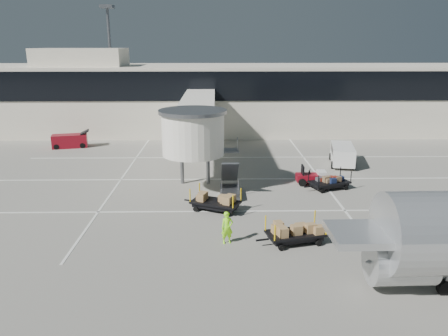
{
  "coord_description": "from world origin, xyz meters",
  "views": [
    {
      "loc": [
        -2.34,
        -24.41,
        10.41
      ],
      "look_at": [
        -1.82,
        5.25,
        2.0
      ],
      "focal_mm": 35.0,
      "sensor_mm": 36.0,
      "label": 1
    }
  ],
  "objects_px": {
    "baggage_tug": "(311,177)",
    "box_cart_far": "(215,202)",
    "ground_worker": "(227,228)",
    "minivan": "(342,153)",
    "belt_loader": "(70,141)",
    "suitcase_cart": "(329,182)",
    "box_cart_near": "(296,232)"
  },
  "relations": [
    {
      "from": "baggage_tug",
      "to": "ground_worker",
      "type": "height_order",
      "value": "ground_worker"
    },
    {
      "from": "box_cart_far",
      "to": "belt_loader",
      "type": "xyz_separation_m",
      "value": [
        -15.24,
        18.36,
        0.09
      ]
    },
    {
      "from": "box_cart_far",
      "to": "box_cart_near",
      "type": "bearing_deg",
      "value": -24.11
    },
    {
      "from": "box_cart_near",
      "to": "minivan",
      "type": "distance_m",
      "value": 17.57
    },
    {
      "from": "baggage_tug",
      "to": "box_cart_near",
      "type": "height_order",
      "value": "box_cart_near"
    },
    {
      "from": "ground_worker",
      "to": "box_cart_near",
      "type": "bearing_deg",
      "value": -15.68
    },
    {
      "from": "ground_worker",
      "to": "suitcase_cart",
      "type": "bearing_deg",
      "value": 33.97
    },
    {
      "from": "baggage_tug",
      "to": "box_cart_near",
      "type": "distance_m",
      "value": 10.81
    },
    {
      "from": "belt_loader",
      "to": "box_cart_near",
      "type": "bearing_deg",
      "value": -63.09
    },
    {
      "from": "baggage_tug",
      "to": "belt_loader",
      "type": "xyz_separation_m",
      "value": [
        -22.67,
        12.87,
        0.15
      ]
    },
    {
      "from": "baggage_tug",
      "to": "box_cart_far",
      "type": "xyz_separation_m",
      "value": [
        -7.44,
        -5.49,
        0.06
      ]
    },
    {
      "from": "box_cart_far",
      "to": "belt_loader",
      "type": "bearing_deg",
      "value": 153.57
    },
    {
      "from": "baggage_tug",
      "to": "box_cart_far",
      "type": "height_order",
      "value": "box_cart_far"
    },
    {
      "from": "box_cart_near",
      "to": "belt_loader",
      "type": "distance_m",
      "value": 30.44
    },
    {
      "from": "suitcase_cart",
      "to": "box_cart_near",
      "type": "height_order",
      "value": "box_cart_near"
    },
    {
      "from": "box_cart_near",
      "to": "belt_loader",
      "type": "xyz_separation_m",
      "value": [
        -19.64,
        23.25,
        0.09
      ]
    },
    {
      "from": "box_cart_near",
      "to": "ground_worker",
      "type": "distance_m",
      "value": 3.76
    },
    {
      "from": "suitcase_cart",
      "to": "belt_loader",
      "type": "bearing_deg",
      "value": 129.28
    },
    {
      "from": "minivan",
      "to": "belt_loader",
      "type": "bearing_deg",
      "value": 176.04
    },
    {
      "from": "suitcase_cart",
      "to": "box_cart_far",
      "type": "relative_size",
      "value": 0.95
    },
    {
      "from": "box_cart_far",
      "to": "ground_worker",
      "type": "xyz_separation_m",
      "value": [
        0.65,
        -4.86,
        0.3
      ]
    },
    {
      "from": "box_cart_near",
      "to": "belt_loader",
      "type": "height_order",
      "value": "belt_loader"
    },
    {
      "from": "box_cart_near",
      "to": "box_cart_far",
      "type": "relative_size",
      "value": 1.01
    },
    {
      "from": "suitcase_cart",
      "to": "minivan",
      "type": "relative_size",
      "value": 0.76
    },
    {
      "from": "baggage_tug",
      "to": "belt_loader",
      "type": "relative_size",
      "value": 0.57
    },
    {
      "from": "suitcase_cart",
      "to": "minivan",
      "type": "xyz_separation_m",
      "value": [
        2.89,
        7.0,
        0.51
      ]
    },
    {
      "from": "baggage_tug",
      "to": "minivan",
      "type": "distance_m",
      "value": 6.99
    },
    {
      "from": "baggage_tug",
      "to": "box_cart_far",
      "type": "relative_size",
      "value": 0.6
    },
    {
      "from": "box_cart_near",
      "to": "ground_worker",
      "type": "relative_size",
      "value": 2.14
    },
    {
      "from": "ground_worker",
      "to": "belt_loader",
      "type": "xyz_separation_m",
      "value": [
        -15.89,
        23.22,
        -0.21
      ]
    },
    {
      "from": "box_cart_near",
      "to": "baggage_tug",
      "type": "bearing_deg",
      "value": 59.68
    },
    {
      "from": "suitcase_cart",
      "to": "ground_worker",
      "type": "bearing_deg",
      "value": -150.8
    }
  ]
}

